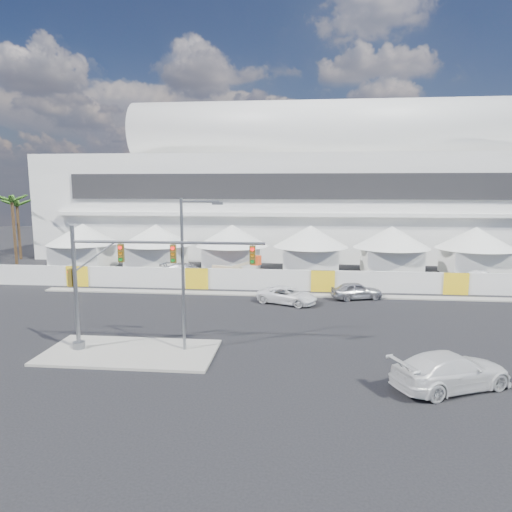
# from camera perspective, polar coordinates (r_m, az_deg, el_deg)

# --- Properties ---
(ground) EXTENTS (160.00, 160.00, 0.00)m
(ground) POSITION_cam_1_polar(r_m,az_deg,el_deg) (29.69, -2.24, -10.45)
(ground) COLOR black
(ground) RESTS_ON ground
(median_island) EXTENTS (10.00, 5.00, 0.15)m
(median_island) POSITION_cam_1_polar(r_m,az_deg,el_deg) (28.38, -15.45, -11.52)
(median_island) COLOR gray
(median_island) RESTS_ON ground
(far_curb) EXTENTS (80.00, 1.20, 0.12)m
(far_curb) POSITION_cam_1_polar(r_m,az_deg,el_deg) (44.45, 26.84, -4.86)
(far_curb) COLOR gray
(far_curb) RESTS_ON ground
(stadium) EXTENTS (80.00, 24.80, 21.98)m
(stadium) POSITION_cam_1_polar(r_m,az_deg,el_deg) (69.47, 9.73, 8.27)
(stadium) COLOR silver
(stadium) RESTS_ON ground
(tent_row) EXTENTS (53.40, 8.40, 5.40)m
(tent_row) POSITION_cam_1_polar(r_m,az_deg,el_deg) (52.32, 1.89, 1.40)
(tent_row) COLOR silver
(tent_row) RESTS_ON ground
(hoarding_fence) EXTENTS (70.00, 0.25, 2.00)m
(hoarding_fence) POSITION_cam_1_polar(r_m,az_deg,el_deg) (43.23, 8.34, -3.09)
(hoarding_fence) COLOR silver
(hoarding_fence) RESTS_ON ground
(palm_cluster) EXTENTS (10.60, 10.60, 8.55)m
(palm_cluster) POSITION_cam_1_polar(r_m,az_deg,el_deg) (68.47, -27.55, 5.27)
(palm_cluster) COLOR #47331E
(palm_cluster) RESTS_ON ground
(sedan_silver) EXTENTS (2.89, 4.72, 1.50)m
(sedan_silver) POSITION_cam_1_polar(r_m,az_deg,el_deg) (40.86, 12.46, -4.25)
(sedan_silver) COLOR #A6A7AB
(sedan_silver) RESTS_ON ground
(pickup_curb) EXTENTS (4.03, 5.55, 1.40)m
(pickup_curb) POSITION_cam_1_polar(r_m,az_deg,el_deg) (38.51, 3.93, -4.92)
(pickup_curb) COLOR white
(pickup_curb) RESTS_ON ground
(pickup_near) EXTENTS (4.78, 6.56, 1.77)m
(pickup_near) POSITION_cam_1_polar(r_m,az_deg,el_deg) (24.66, 23.20, -13.04)
(pickup_near) COLOR silver
(pickup_near) RESTS_ON ground
(lot_car_a) EXTENTS (1.76, 4.28, 1.38)m
(lot_car_a) POSITION_cam_1_polar(r_m,az_deg,el_deg) (50.95, 26.74, -2.51)
(lot_car_a) COLOR white
(lot_car_a) RESTS_ON ground
(lot_car_c) EXTENTS (3.05, 5.82, 1.61)m
(lot_car_c) POSITION_cam_1_polar(r_m,az_deg,el_deg) (49.41, -8.64, -1.87)
(lot_car_c) COLOR silver
(lot_car_c) RESTS_ON ground
(traffic_mast) EXTENTS (11.53, 0.72, 7.36)m
(traffic_mast) POSITION_cam_1_polar(r_m,az_deg,el_deg) (27.66, -17.12, -2.95)
(traffic_mast) COLOR slate
(traffic_mast) RESTS_ON median_island
(streetlight_median) EXTENTS (2.47, 0.25, 8.93)m
(streetlight_median) POSITION_cam_1_polar(r_m,az_deg,el_deg) (26.61, -8.67, -1.04)
(streetlight_median) COLOR slate
(streetlight_median) RESTS_ON median_island
(boom_lift) EXTENTS (6.51, 2.45, 3.19)m
(boom_lift) POSITION_cam_1_polar(r_m,az_deg,el_deg) (45.97, -4.01, -2.51)
(boom_lift) COLOR #E64515
(boom_lift) RESTS_ON ground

